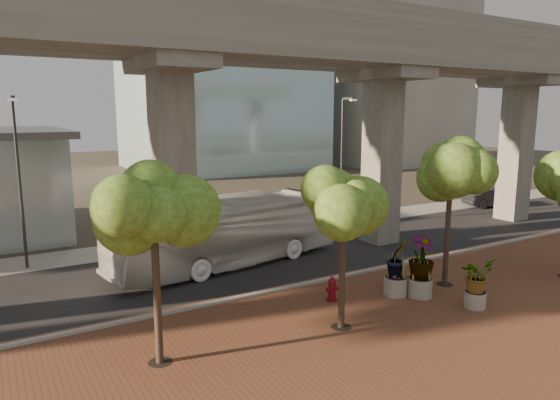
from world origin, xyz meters
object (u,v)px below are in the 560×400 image
transit_bus (228,233)px  fire_hydrant (332,289)px  parked_car (494,197)px  planter_front (476,278)px

transit_bus → fire_hydrant: 6.60m
transit_bus → parked_car: bearing=-91.3°
transit_bus → planter_front: (5.72, -9.65, -0.40)m
parked_car → fire_hydrant: bearing=130.6°
transit_bus → planter_front: 11.23m
transit_bus → planter_front: transit_bus is taller
transit_bus → parked_car: size_ratio=2.51×
planter_front → fire_hydrant: bearing=141.5°
fire_hydrant → planter_front: (4.19, -3.33, 0.71)m
transit_bus → fire_hydrant: size_ratio=12.15×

